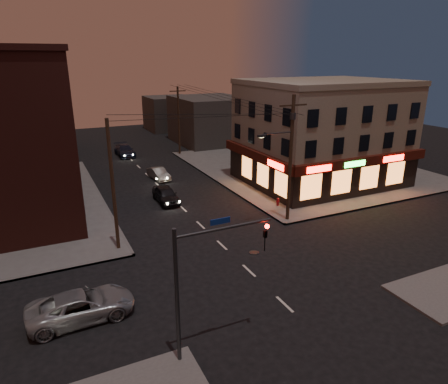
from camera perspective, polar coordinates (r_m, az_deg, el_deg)
ground at (r=25.65m, az=3.59°, el=-11.16°), size 120.00×120.00×0.00m
sidewalk_ne at (r=49.73m, az=11.16°, el=3.55°), size 24.00×28.00×0.15m
pizza_building at (r=43.07m, az=13.77°, el=8.25°), size 15.85×12.85×10.50m
bg_building_ne_a at (r=63.24m, az=-2.04°, el=10.25°), size 10.00×12.00×7.00m
bg_building_nw at (r=62.00m, az=-27.48°, el=8.49°), size 9.00×10.00×8.00m
bg_building_ne_b at (r=75.60m, az=-7.80°, el=11.10°), size 8.00×8.00×6.00m
utility_pole_main at (r=31.53m, az=9.35°, el=5.62°), size 4.20×0.44×10.00m
utility_pole_far at (r=54.95m, az=-6.49°, el=10.08°), size 0.26×0.26×9.00m
utility_pole_west at (r=27.41m, az=-15.58°, el=0.78°), size 0.24×0.24×9.00m
traffic_signal at (r=17.10m, az=-3.50°, el=-11.53°), size 4.49×0.32×6.47m
suv_cross at (r=22.36m, az=-19.69°, el=-15.05°), size 5.37×2.58×1.47m
sedan_near at (r=37.20m, az=-8.31°, el=-0.37°), size 1.80×4.35×1.47m
sedan_mid at (r=44.39m, az=-9.32°, el=2.59°), size 1.78×3.98×1.27m
sedan_far at (r=56.12m, az=-14.00°, el=5.77°), size 2.16×5.15×1.49m
fire_hydrant at (r=35.98m, az=7.70°, el=-1.34°), size 0.32×0.32×0.71m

